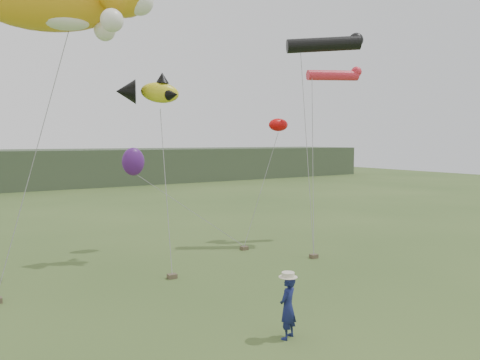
# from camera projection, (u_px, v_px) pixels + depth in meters

# --- Properties ---
(ground) EXTENTS (120.00, 120.00, 0.00)m
(ground) POSITION_uv_depth(u_px,v_px,m) (253.00, 318.00, 13.20)
(ground) COLOR #385123
(ground) RESTS_ON ground
(festival_attendant) EXTENTS (0.70, 0.60, 1.62)m
(festival_attendant) POSITION_uv_depth(u_px,v_px,m) (288.00, 307.00, 11.81)
(festival_attendant) COLOR #151C50
(festival_attendant) RESTS_ON ground
(sandbag_anchors) EXTENTS (14.72, 3.33, 0.17)m
(sandbag_anchors) POSITION_uv_depth(u_px,v_px,m) (155.00, 276.00, 16.99)
(sandbag_anchors) COLOR brown
(sandbag_anchors) RESTS_ON ground
(fish_kite) EXTENTS (2.78, 1.82, 1.34)m
(fish_kite) POSITION_uv_depth(u_px,v_px,m) (148.00, 92.00, 19.21)
(fish_kite) COLOR yellow
(fish_kite) RESTS_ON ground
(tube_kites) EXTENTS (4.38, 2.41, 2.21)m
(tube_kites) POSITION_uv_depth(u_px,v_px,m) (332.00, 54.00, 22.70)
(tube_kites) COLOR black
(tube_kites) RESTS_ON ground
(misc_kites) EXTENTS (8.05, 2.39, 2.71)m
(misc_kites) POSITION_uv_depth(u_px,v_px,m) (184.00, 149.00, 22.01)
(misc_kites) COLOR red
(misc_kites) RESTS_ON ground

